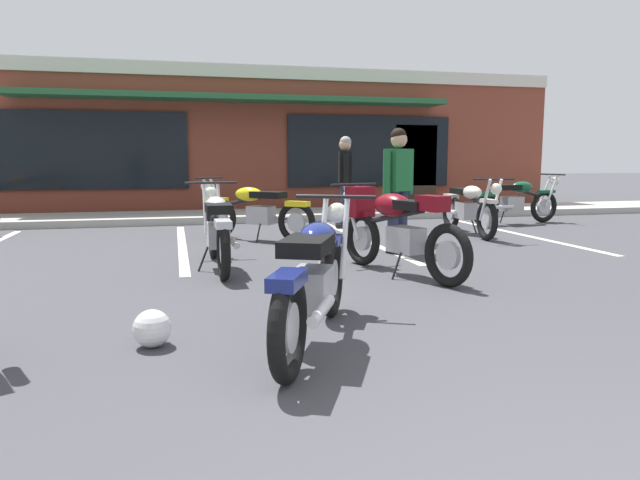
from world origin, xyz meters
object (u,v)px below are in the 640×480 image
motorcycle_foreground_classic (315,277)px  motorcycle_cream_vintage (217,229)px  motorcycle_green_cafe_racer (468,207)px  motorcycle_black_cruiser (516,200)px  person_by_back_row (398,183)px  helmet_on_pavement (152,328)px  person_in_black_shirt (345,176)px  motorcycle_silver_naked (255,211)px  motorcycle_red_sportbike (395,226)px

motorcycle_foreground_classic → motorcycle_cream_vintage: 3.04m
motorcycle_green_cafe_racer → motorcycle_cream_vintage: (-4.29, -2.02, 0.00)m
motorcycle_foreground_classic → motorcycle_black_cruiser: size_ratio=0.94×
person_by_back_row → helmet_on_pavement: 4.66m
motorcycle_green_cafe_racer → person_in_black_shirt: person_in_black_shirt is taller
motorcycle_silver_naked → motorcycle_green_cafe_racer: size_ratio=0.81×
motorcycle_cream_vintage → helmet_on_pavement: 2.93m
motorcycle_red_sportbike → motorcycle_black_cruiser: 5.82m
motorcycle_black_cruiser → motorcycle_silver_naked: same height
motorcycle_green_cafe_racer → motorcycle_silver_naked: bearing=176.5°
person_in_black_shirt → motorcycle_black_cruiser: bearing=-2.8°
motorcycle_black_cruiser → motorcycle_green_cafe_racer: bearing=-143.2°
motorcycle_red_sportbike → motorcycle_black_cruiser: bearing=44.9°
motorcycle_green_cafe_racer → person_by_back_row: (-1.85, -1.48, 0.49)m
motorcycle_foreground_classic → person_in_black_shirt: 6.84m
motorcycle_green_cafe_racer → motorcycle_foreground_classic: bearing=-127.4°
motorcycle_foreground_classic → motorcycle_silver_naked: bearing=86.7°
motorcycle_silver_naked → person_by_back_row: size_ratio=1.02×
motorcycle_black_cruiser → person_in_black_shirt: 3.49m
motorcycle_foreground_classic → person_by_back_row: bearing=60.6°
motorcycle_cream_vintage → motorcycle_black_cruiser: bearing=28.8°
motorcycle_black_cruiser → person_in_black_shirt: (-3.45, 0.17, 0.49)m
motorcycle_foreground_classic → helmet_on_pavement: bearing=171.3°
person_in_black_shirt → helmet_on_pavement: 7.13m
motorcycle_red_sportbike → person_in_black_shirt: person_in_black_shirt is taller
motorcycle_silver_naked → helmet_on_pavement: (-1.39, -5.07, -0.33)m
motorcycle_foreground_classic → motorcycle_red_sportbike: same height
motorcycle_cream_vintage → person_by_back_row: person_by_back_row is taller
motorcycle_silver_naked → motorcycle_cream_vintage: size_ratio=0.81×
motorcycle_foreground_classic → motorcycle_black_cruiser: same height
helmet_on_pavement → person_in_black_shirt: bearing=63.0°
person_by_back_row → motorcycle_red_sportbike: bearing=-112.7°
motorcycle_silver_naked → motorcycle_foreground_classic: bearing=-93.3°
motorcycle_silver_naked → person_by_back_row: (1.70, -1.69, 0.49)m
person_in_black_shirt → person_by_back_row: size_ratio=1.00×
person_in_black_shirt → motorcycle_silver_naked: bearing=-145.7°
person_in_black_shirt → motorcycle_red_sportbike: bearing=-99.0°
motorcycle_foreground_classic → motorcycle_silver_naked: (0.30, 5.24, 0.00)m
motorcycle_cream_vintage → person_in_black_shirt: 4.34m
person_by_back_row → motorcycle_cream_vintage: bearing=-167.5°
motorcycle_black_cruiser → motorcycle_green_cafe_racer: 2.14m
motorcycle_red_sportbike → motorcycle_cream_vintage: bearing=156.9°
person_in_black_shirt → helmet_on_pavement: bearing=-117.0°
motorcycle_foreground_classic → motorcycle_red_sportbike: bearing=56.9°
motorcycle_red_sportbike → motorcycle_silver_naked: size_ratio=1.19×
motorcycle_silver_naked → motorcycle_green_cafe_racer: bearing=-3.5°
motorcycle_foreground_classic → person_by_back_row: person_by_back_row is taller
motorcycle_silver_naked → person_by_back_row: 2.45m
person_by_back_row → helmet_on_pavement: bearing=-132.5°
motorcycle_foreground_classic → motorcycle_cream_vintage: same height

